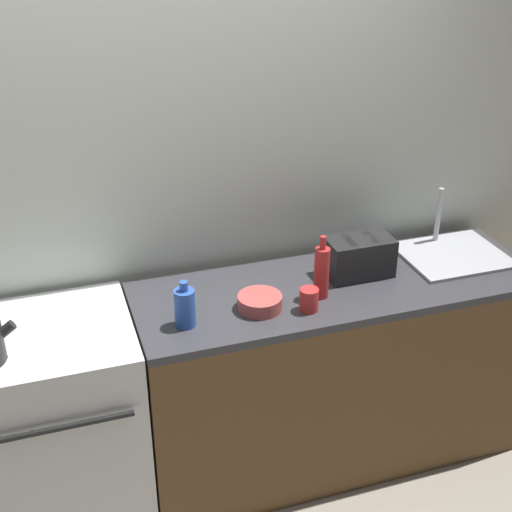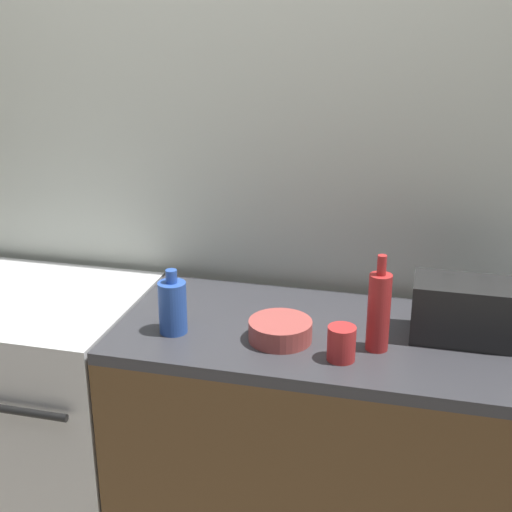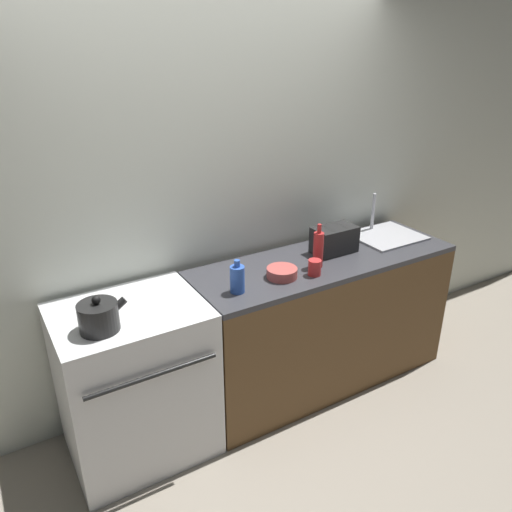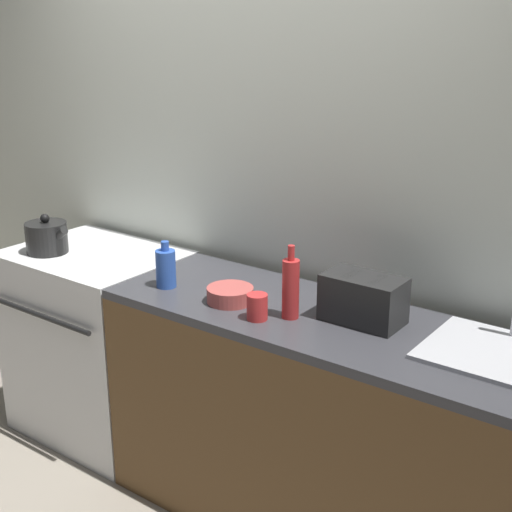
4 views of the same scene
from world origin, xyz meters
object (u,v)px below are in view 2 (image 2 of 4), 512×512
bottle_red (379,311)px  bottle_blue (173,306)px  toaster (464,310)px  cup_red (341,343)px  bowl (280,330)px  stove (33,414)px

bottle_red → bottle_blue: (-0.59, -0.04, -0.04)m
toaster → cup_red: size_ratio=2.99×
toaster → bottle_red: 0.27m
bottle_blue → bowl: bearing=4.6°
bottle_blue → bowl: 0.32m
toaster → bowl: size_ratio=1.59×
stove → toaster: 1.51m
stove → bottle_blue: bearing=-11.8°
cup_red → toaster: bearing=33.6°
bowl → toaster: bearing=15.5°
bottle_red → bowl: 0.29m
bottle_red → bowl: bottle_red is taller
toaster → bottle_blue: 0.84m
stove → toaster: (1.41, 0.04, 0.54)m
toaster → bottle_red: bottle_red is taller
stove → cup_red: bearing=-9.0°
toaster → cup_red: toaster is taller
stove → bottle_red: 1.31m
toaster → bottle_red: (-0.23, -0.13, 0.03)m
bottle_red → cup_red: bearing=-135.9°
stove → bottle_blue: bottle_blue is taller
bottle_red → toaster: bearing=28.8°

